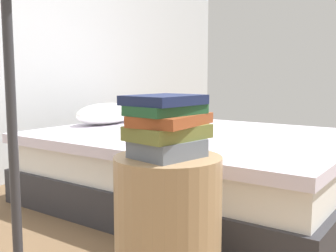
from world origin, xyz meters
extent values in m
cube|color=#2D2D33|center=(1.06, 0.57, 0.11)|extent=(1.55, 2.04, 0.22)
cube|color=white|center=(1.06, 0.57, 0.31)|extent=(1.49, 1.95, 0.18)
cube|color=silver|center=(1.06, 0.57, 0.43)|extent=(1.58, 2.00, 0.06)
ellipsoid|color=white|center=(1.04, 1.37, 0.54)|extent=(0.57, 0.29, 0.16)
cylinder|color=tan|center=(0.00, 0.00, 0.27)|extent=(0.39, 0.39, 0.54)
cube|color=slate|center=(-0.01, -0.01, 0.57)|extent=(0.25, 0.22, 0.06)
cube|color=olive|center=(0.00, 0.00, 0.63)|extent=(0.30, 0.22, 0.05)
cube|color=#994723|center=(0.01, -0.01, 0.67)|extent=(0.32, 0.22, 0.04)
cube|color=#1E512D|center=(-0.01, 0.00, 0.71)|extent=(0.29, 0.19, 0.03)
cube|color=#19234C|center=(-0.01, 0.01, 0.74)|extent=(0.27, 0.22, 0.03)
cylinder|color=#333338|center=(-0.46, 0.24, 0.74)|extent=(0.03, 0.03, 1.26)
camera|label=1|loc=(-1.14, -0.85, 0.83)|focal=43.27mm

